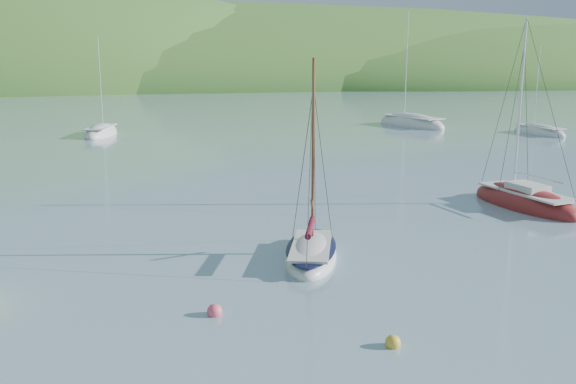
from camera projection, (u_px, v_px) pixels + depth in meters
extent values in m
plane|color=gray|center=(341.00, 330.00, 19.33)|extent=(700.00, 700.00, 0.00)
ellipsoid|color=#326F2A|center=(175.00, 82.00, 182.13)|extent=(440.00, 110.00, 44.00)
ellipsoid|color=#326F2A|center=(484.00, 81.00, 190.00)|extent=(240.00, 100.00, 34.00)
ellipsoid|color=silver|center=(311.00, 256.00, 26.01)|extent=(3.61, 5.94, 1.37)
cube|color=beige|center=(311.00, 245.00, 25.79)|extent=(2.75, 4.61, 0.10)
cylinder|color=brown|center=(313.00, 152.00, 25.77)|extent=(0.12, 0.12, 7.45)
ellipsoid|color=black|center=(311.00, 247.00, 25.92)|extent=(3.56, 5.88, 0.23)
cylinder|color=maroon|center=(310.00, 227.00, 25.06)|extent=(1.03, 2.63, 0.24)
ellipsoid|color=maroon|center=(524.00, 204.00, 34.78)|extent=(3.93, 7.70, 2.02)
cube|color=beige|center=(527.00, 192.00, 34.49)|extent=(2.98, 5.99, 0.10)
cylinder|color=white|center=(520.00, 105.00, 34.45)|extent=(0.12, 0.12, 9.18)
cube|color=beige|center=(528.00, 187.00, 34.44)|extent=(1.76, 2.29, 0.42)
cylinder|color=white|center=(539.00, 178.00, 33.64)|extent=(0.79, 3.47, 0.09)
ellipsoid|color=silver|center=(101.00, 134.00, 64.82)|extent=(3.99, 7.82, 2.04)
cube|color=beige|center=(100.00, 127.00, 64.52)|extent=(3.02, 6.09, 0.10)
cylinder|color=white|center=(100.00, 82.00, 64.59)|extent=(0.12, 0.12, 8.95)
ellipsoid|color=silver|center=(411.00, 125.00, 72.77)|extent=(6.75, 10.26, 2.63)
cube|color=beige|center=(413.00, 117.00, 72.42)|extent=(5.15, 7.96, 0.10)
cylinder|color=white|center=(406.00, 64.00, 72.30)|extent=(0.12, 0.12, 11.62)
ellipsoid|color=silver|center=(539.00, 133.00, 65.70)|extent=(3.58, 7.15, 1.86)
cube|color=beige|center=(540.00, 127.00, 65.44)|extent=(2.71, 5.56, 0.10)
cylinder|color=white|center=(537.00, 86.00, 65.44)|extent=(0.12, 0.12, 8.20)
sphere|color=gold|center=(393.00, 343.00, 18.23)|extent=(0.45, 0.45, 0.45)
sphere|color=#EF4F69|center=(215.00, 311.00, 20.42)|extent=(0.49, 0.49, 0.49)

